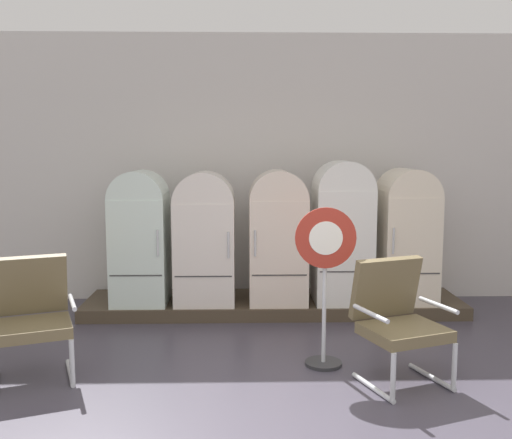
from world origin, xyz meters
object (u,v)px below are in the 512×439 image
object	(u,v)px
refrigerator_0	(140,233)
refrigerator_2	(278,233)
armchair_left	(31,313)
armchair_right	(397,316)
refrigerator_4	(406,231)
refrigerator_3	(342,227)
sign_stand	(325,285)
refrigerator_1	(205,234)

from	to	relation	value
refrigerator_0	refrigerator_2	world-z (taller)	refrigerator_2
armchair_left	refrigerator_0	bearing A→B (deg)	71.34
armchair_right	refrigerator_2	bearing A→B (deg)	114.02
refrigerator_2	refrigerator_4	distance (m)	1.46
refrigerator_4	armchair_right	bearing A→B (deg)	-107.66
refrigerator_3	sign_stand	distance (m)	1.67
refrigerator_3	armchair_right	distance (m)	1.97
refrigerator_2	armchair_left	distance (m)	2.77
refrigerator_0	refrigerator_2	distance (m)	1.54
refrigerator_2	sign_stand	bearing A→B (deg)	-79.06
refrigerator_4	refrigerator_0	bearing A→B (deg)	-179.34
armchair_right	sign_stand	size ratio (longest dim) A/B	0.71
refrigerator_4	refrigerator_3	bearing A→B (deg)	-178.27
refrigerator_1	refrigerator_4	size ratio (longest dim) A/B	0.98
refrigerator_0	sign_stand	distance (m)	2.44
armchair_left	refrigerator_4	bearing A→B (deg)	26.42
armchair_left	refrigerator_1	bearing A→B (deg)	53.34
refrigerator_0	refrigerator_4	distance (m)	3.00
refrigerator_0	armchair_right	distance (m)	3.07
refrigerator_1	armchair_right	size ratio (longest dim) A/B	1.49
refrigerator_3	armchair_right	size ratio (longest dim) A/B	1.61
armchair_left	armchair_right	distance (m)	2.97
refrigerator_4	armchair_left	size ratio (longest dim) A/B	1.52
refrigerator_1	armchair_left	world-z (taller)	refrigerator_1
refrigerator_2	refrigerator_3	xyz separation A→B (m)	(0.73, 0.02, 0.06)
refrigerator_3	armchair_right	xyz separation A→B (m)	(0.12, -1.91, -0.45)
refrigerator_2	sign_stand	world-z (taller)	refrigerator_2
refrigerator_1	refrigerator_0	bearing A→B (deg)	-178.95
refrigerator_0	refrigerator_1	world-z (taller)	refrigerator_0
refrigerator_0	armchair_left	bearing A→B (deg)	-108.66
refrigerator_3	refrigerator_1	bearing A→B (deg)	179.97
refrigerator_1	armchair_right	distance (m)	2.56
refrigerator_3	armchair_left	world-z (taller)	refrigerator_3
refrigerator_4	armchair_left	distance (m)	4.02
refrigerator_1	refrigerator_2	xyz separation A→B (m)	(0.82, -0.02, 0.01)
armchair_left	sign_stand	size ratio (longest dim) A/B	0.71
refrigerator_1	sign_stand	xyz separation A→B (m)	(1.12, -1.60, -0.21)
refrigerator_1	refrigerator_4	world-z (taller)	refrigerator_4
refrigerator_2	sign_stand	size ratio (longest dim) A/B	1.08
refrigerator_0	refrigerator_3	bearing A→B (deg)	0.32
refrigerator_0	sign_stand	world-z (taller)	refrigerator_0
sign_stand	refrigerator_4	bearing A→B (deg)	54.45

